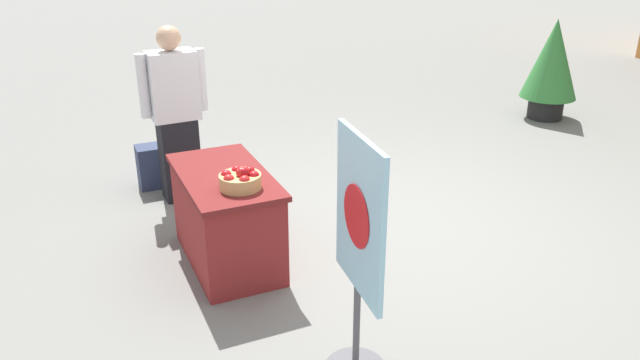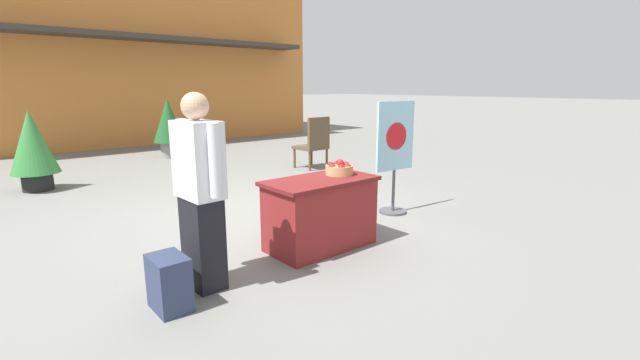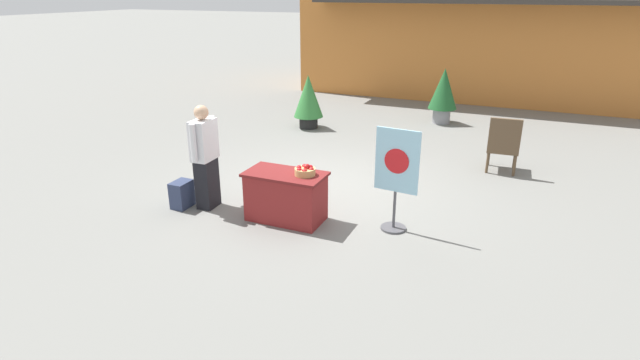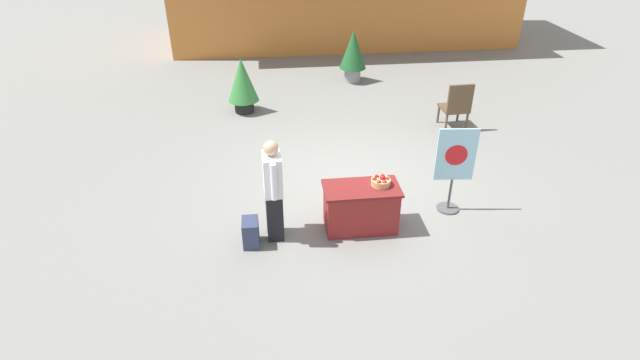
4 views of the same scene
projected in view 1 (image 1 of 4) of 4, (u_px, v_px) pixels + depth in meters
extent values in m
plane|color=slate|center=(386.00, 227.00, 5.38)|extent=(120.00, 120.00, 0.00)
cube|color=maroon|center=(227.00, 221.00, 4.73)|extent=(1.09, 0.59, 0.69)
cube|color=maroon|center=(224.00, 176.00, 4.59)|extent=(1.16, 0.62, 0.04)
cylinder|color=tan|center=(240.00, 181.00, 4.33)|extent=(0.30, 0.30, 0.10)
sphere|color=red|center=(245.00, 181.00, 4.23)|extent=(0.08, 0.08, 0.08)
sphere|color=red|center=(254.00, 176.00, 4.31)|extent=(0.08, 0.08, 0.08)
sphere|color=#A30F14|center=(250.00, 172.00, 4.38)|extent=(0.08, 0.08, 0.08)
sphere|color=red|center=(237.00, 171.00, 4.39)|extent=(0.08, 0.08, 0.08)
sphere|color=red|center=(226.00, 175.00, 4.32)|extent=(0.08, 0.08, 0.08)
sphere|color=red|center=(229.00, 180.00, 4.25)|extent=(0.08, 0.08, 0.08)
sphere|color=red|center=(242.00, 173.00, 4.28)|extent=(0.08, 0.08, 0.08)
sphere|color=#A30F14|center=(243.00, 173.00, 4.28)|extent=(0.08, 0.08, 0.08)
cube|color=black|center=(180.00, 159.00, 5.81)|extent=(0.26, 0.35, 0.78)
cube|color=silver|center=(173.00, 86.00, 5.53)|extent=(0.28, 0.43, 0.61)
sphere|color=tan|center=(168.00, 38.00, 5.37)|extent=(0.22, 0.22, 0.22)
cylinder|color=silver|center=(201.00, 80.00, 5.63)|extent=(0.09, 0.09, 0.56)
cylinder|color=silver|center=(143.00, 86.00, 5.41)|extent=(0.09, 0.09, 0.56)
cube|color=#2D3856|center=(156.00, 166.00, 6.12)|extent=(0.24, 0.34, 0.42)
cylinder|color=#4C4C51|center=(356.00, 328.00, 3.57)|extent=(0.04, 0.04, 0.55)
cube|color=#99D1EA|center=(360.00, 216.00, 3.29)|extent=(0.62, 0.09, 0.89)
cylinder|color=red|center=(356.00, 216.00, 3.28)|extent=(0.35, 0.04, 0.35)
cylinder|color=black|center=(545.00, 107.00, 8.20)|extent=(0.45, 0.45, 0.28)
cone|color=#337A38|center=(553.00, 59.00, 7.94)|extent=(0.71, 0.71, 1.00)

